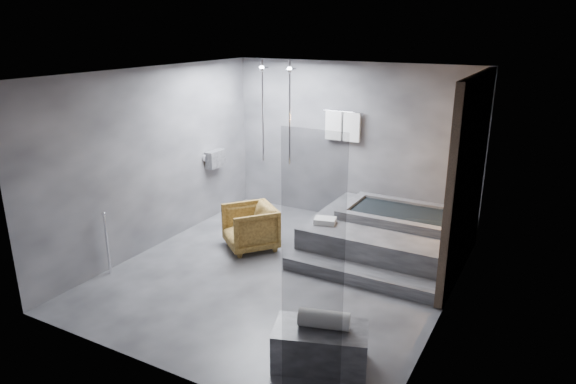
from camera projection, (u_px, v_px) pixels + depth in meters
The scene contains 7 objects.
room at pixel (317, 154), 6.84m from camera, with size 5.00×5.04×2.82m.
tub_deck at pixel (386, 235), 8.00m from camera, with size 2.20×2.00×0.50m, color #343437.
tub_step at pixel (358, 275), 7.07m from camera, with size 2.20×0.36×0.18m, color #343437.
concrete_bench at pixel (320, 346), 5.29m from camera, with size 0.96×0.53×0.43m, color #343436.
driftwood_chair at pixel (250, 227), 8.06m from camera, with size 0.74×0.76×0.70m, color #493212.
rolled_towel at pixel (324, 319), 5.21m from camera, with size 0.19×0.19×0.52m, color silver.
deck_towel at pixel (325, 221), 7.79m from camera, with size 0.32×0.24×0.09m, color white.
Camera 1 is at (3.26, -5.78, 3.37)m, focal length 32.00 mm.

